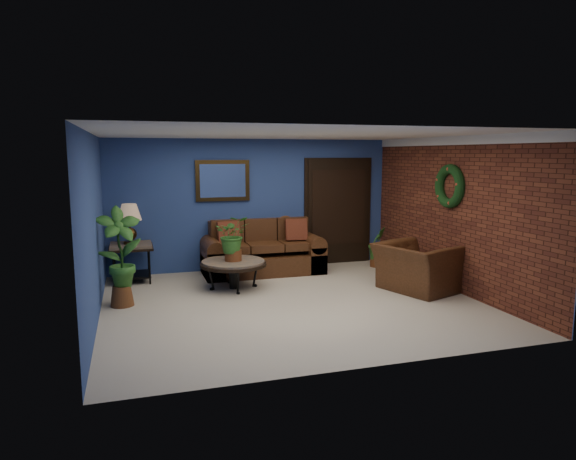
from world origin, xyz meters
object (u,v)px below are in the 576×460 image
object	(u,v)px
coffee_table	(233,264)
side_chair	(288,240)
end_table	(131,253)
table_lamp	(130,219)
armchair	(417,268)
sofa	(262,255)

from	to	relation	value
coffee_table	side_chair	bearing A→B (deg)	39.87
coffee_table	side_chair	distance (m)	1.66
end_table	side_chair	size ratio (longest dim) A/B	0.71
table_lamp	side_chair	distance (m)	2.92
armchair	sofa	bearing A→B (deg)	26.80
end_table	side_chair	bearing A→B (deg)	1.52
sofa	side_chair	distance (m)	0.59
coffee_table	table_lamp	bearing A→B (deg)	148.68
sofa	side_chair	bearing A→B (deg)	4.67
coffee_table	end_table	xyz separation A→B (m)	(-1.61, 0.98, 0.10)
armchair	end_table	bearing A→B (deg)	46.73
side_chair	coffee_table	bearing A→B (deg)	-146.11
side_chair	armchair	world-z (taller)	side_chair
table_lamp	armchair	distance (m)	4.93
end_table	table_lamp	size ratio (longest dim) A/B	1.10
sofa	table_lamp	size ratio (longest dim) A/B	3.31
table_lamp	armchair	xyz separation A→B (m)	(4.45, -2.00, -0.72)
sofa	armchair	distance (m)	2.92
sofa	end_table	xyz separation A→B (m)	(-2.35, -0.03, 0.19)
coffee_table	table_lamp	xyz separation A→B (m)	(-1.61, 0.98, 0.69)
table_lamp	side_chair	world-z (taller)	table_lamp
coffee_table	armchair	distance (m)	3.02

